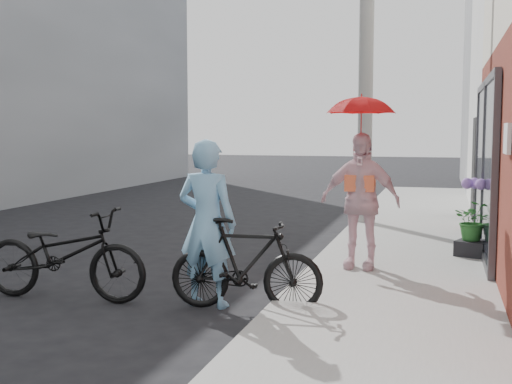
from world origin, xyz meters
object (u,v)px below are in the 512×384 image
at_px(bike_left, 64,254).
at_px(kimono_woman, 360,201).
at_px(officer, 207,223).
at_px(bike_right, 246,264).
at_px(utility_pole, 366,46).
at_px(planter, 473,248).

bearing_deg(bike_left, kimono_woman, -58.95).
height_order(officer, kimono_woman, kimono_woman).
distance_m(bike_right, kimono_woman, 2.17).
bearing_deg(bike_right, utility_pole, -10.79).
distance_m(utility_pole, officer, 6.69).
distance_m(utility_pole, kimono_woman, 4.95).
bearing_deg(officer, planter, -128.14).
distance_m(bike_left, bike_right, 2.09).
relative_size(utility_pole, planter, 16.91).
bearing_deg(utility_pole, bike_right, -94.66).
relative_size(bike_left, planter, 4.76).
bearing_deg(bike_right, bike_left, 88.50).
bearing_deg(bike_left, utility_pole, -25.41).
distance_m(officer, bike_left, 1.69).
relative_size(officer, bike_left, 0.92).
xyz_separation_m(bike_left, bike_right, (2.08, 0.17, -0.03)).
xyz_separation_m(officer, kimono_woman, (1.40, 1.85, 0.09)).
relative_size(utility_pole, bike_right, 4.29).
bearing_deg(kimono_woman, utility_pole, 102.24).
height_order(bike_right, kimono_woman, kimono_woman).
bearing_deg(bike_right, officer, 78.54).
distance_m(utility_pole, bike_right, 6.85).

